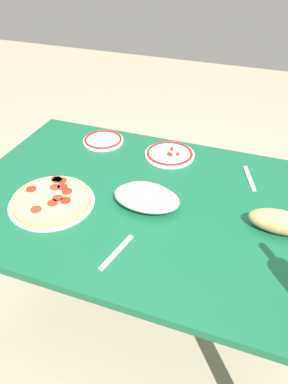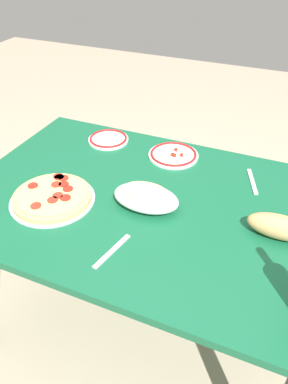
{
  "view_description": "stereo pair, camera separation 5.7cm",
  "coord_description": "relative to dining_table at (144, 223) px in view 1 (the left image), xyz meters",
  "views": [
    {
      "loc": [
        -0.37,
        1.01,
        1.59
      ],
      "look_at": [
        0.0,
        0.0,
        0.79
      ],
      "focal_mm": 34.62,
      "sensor_mm": 36.0,
      "label": 1
    },
    {
      "loc": [
        -0.42,
        0.99,
        1.59
      ],
      "look_at": [
        0.0,
        0.0,
        0.79
      ],
      "focal_mm": 34.62,
      "sensor_mm": 36.0,
      "label": 2
    }
  ],
  "objects": [
    {
      "name": "ground_plane",
      "position": [
        0.0,
        0.0,
        -0.64
      ],
      "size": [
        8.0,
        8.0,
        0.0
      ],
      "primitive_type": "plane",
      "color": "tan",
      "rests_on": "ground"
    },
    {
      "name": "dining_table",
      "position": [
        0.0,
        0.0,
        0.0
      ],
      "size": [
        1.35,
        0.92,
        0.76
      ],
      "color": "#145938",
      "rests_on": "ground"
    },
    {
      "name": "pepperoni_pizza",
      "position": [
        0.3,
        0.14,
        0.13
      ],
      "size": [
        0.31,
        0.31,
        0.03
      ],
      "color": "#B7B7BC",
      "rests_on": "dining_table"
    },
    {
      "name": "baked_pasta_dish",
      "position": [
        -0.02,
        0.03,
        0.16
      ],
      "size": [
        0.24,
        0.15,
        0.08
      ],
      "color": "white",
      "rests_on": "dining_table"
    },
    {
      "name": "side_plate_near",
      "position": [
        0.32,
        -0.33,
        0.13
      ],
      "size": [
        0.18,
        0.18,
        0.02
      ],
      "color": "white",
      "rests_on": "dining_table"
    },
    {
      "name": "side_plate_far",
      "position": [
        -0.0,
        -0.32,
        0.13
      ],
      "size": [
        0.21,
        0.21,
        0.02
      ],
      "color": "white",
      "rests_on": "dining_table"
    },
    {
      "name": "bread_loaf",
      "position": [
        -0.47,
        0.01,
        0.16
      ],
      "size": [
        0.21,
        0.09,
        0.08
      ],
      "primitive_type": "ellipsoid",
      "color": "tan",
      "rests_on": "dining_table"
    },
    {
      "name": "fork_left",
      "position": [
        -0.35,
        -0.26,
        0.12
      ],
      "size": [
        0.07,
        0.17,
        0.0
      ],
      "primitive_type": "cube",
      "rotation": [
        0.0,
        0.0,
        1.91
      ],
      "color": "#B7B7BC",
      "rests_on": "dining_table"
    },
    {
      "name": "fork_right",
      "position": [
        -0.01,
        0.29,
        0.12
      ],
      "size": [
        0.05,
        0.17,
        0.0
      ],
      "primitive_type": "cube",
      "rotation": [
        0.0,
        0.0,
        4.51
      ],
      "color": "#B7B7BC",
      "rests_on": "dining_table"
    }
  ]
}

